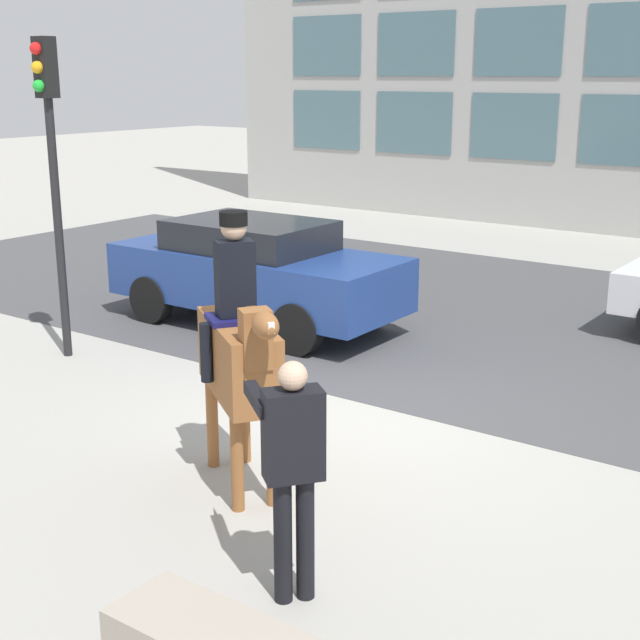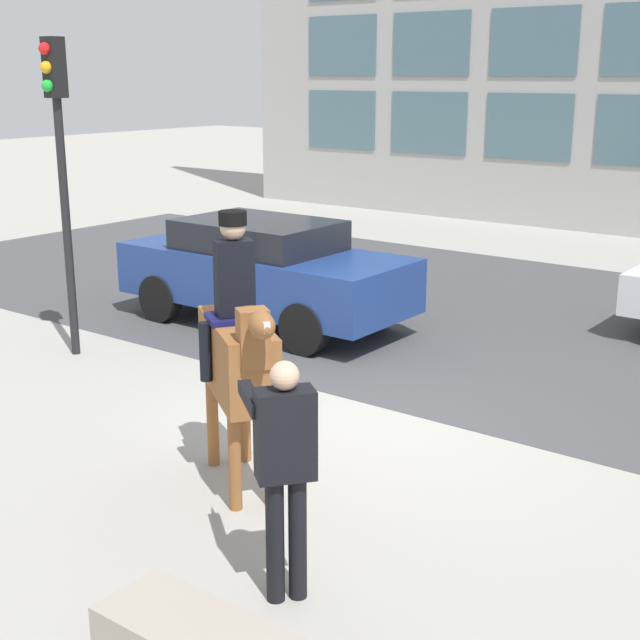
# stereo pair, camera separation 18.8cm
# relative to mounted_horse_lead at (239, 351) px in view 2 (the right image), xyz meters

# --- Properties ---
(ground_plane) EXTENTS (80.00, 80.00, 0.00)m
(ground_plane) POSITION_rel_mounted_horse_lead_xyz_m (0.05, 1.87, -1.26)
(ground_plane) COLOR #9E9B93
(road_surface) EXTENTS (24.76, 8.50, 0.01)m
(road_surface) POSITION_rel_mounted_horse_lead_xyz_m (0.05, 6.62, -1.26)
(road_surface) COLOR #444447
(road_surface) RESTS_ON ground_plane
(mounted_horse_lead) EXTENTS (1.57, 1.23, 2.47)m
(mounted_horse_lead) POSITION_rel_mounted_horse_lead_xyz_m (0.00, 0.00, 0.00)
(mounted_horse_lead) COLOR brown
(mounted_horse_lead) RESTS_ON ground_plane
(pedestrian_bystander) EXTENTS (0.89, 0.54, 1.76)m
(pedestrian_bystander) POSITION_rel_mounted_horse_lead_xyz_m (1.44, -1.15, -0.22)
(pedestrian_bystander) COLOR black
(pedestrian_bystander) RESTS_ON ground_plane
(street_car_near_lane) EXTENTS (4.38, 1.85, 1.54)m
(street_car_near_lane) POSITION_rel_mounted_horse_lead_xyz_m (-3.31, 4.19, -0.44)
(street_car_near_lane) COLOR navy
(street_car_near_lane) RESTS_ON ground_plane
(traffic_light) EXTENTS (0.24, 0.29, 4.01)m
(traffic_light) POSITION_rel_mounted_horse_lead_xyz_m (-4.37, 1.58, 1.42)
(traffic_light) COLOR black
(traffic_light) RESTS_ON ground_plane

